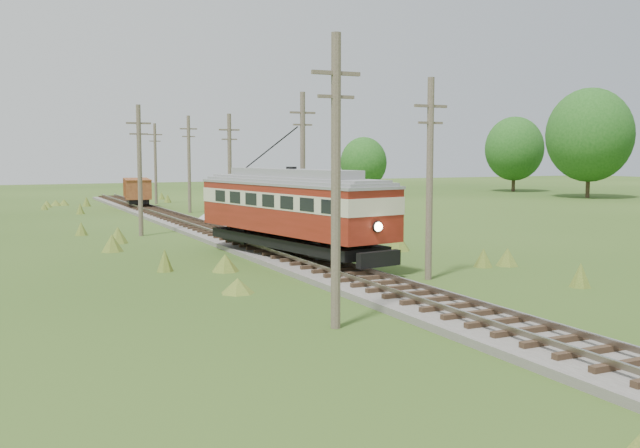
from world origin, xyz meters
TOP-DOWN VIEW (x-y plane):
  - railbed_main at (0.00, 34.00)m, footprint 3.60×96.00m
  - streetcar at (0.00, 25.24)m, footprint 5.41×13.69m
  - gondola at (0.00, 64.07)m, footprint 3.34×7.54m
  - gravel_pile at (3.04, 47.09)m, footprint 3.76×3.99m
  - utility_pole_r_2 at (3.30, 18.00)m, footprint 1.60×0.30m
  - utility_pole_r_3 at (3.20, 31.00)m, footprint 1.60×0.30m
  - utility_pole_r_4 at (3.00, 44.00)m, footprint 1.60×0.30m
  - utility_pole_r_5 at (3.40, 57.00)m, footprint 1.60×0.30m
  - utility_pole_r_6 at (3.20, 70.00)m, footprint 1.60×0.30m
  - utility_pole_l_a at (-4.20, 12.00)m, footprint 1.60×0.30m
  - utility_pole_l_b at (-4.50, 40.00)m, footprint 1.60×0.30m
  - tree_right_4 at (54.00, 58.00)m, footprint 10.50×10.50m
  - tree_right_5 at (56.00, 74.00)m, footprint 8.40×8.40m
  - tree_mid_b at (30.00, 72.00)m, footprint 5.88×5.88m

SIDE VIEW (x-z plane):
  - railbed_main at x=0.00m, z-range -0.09..0.48m
  - gravel_pile at x=3.04m, z-range -0.04..1.32m
  - gondola at x=0.00m, z-range 0.66..3.08m
  - streetcar at x=0.00m, z-range -0.27..5.91m
  - utility_pole_r_4 at x=3.00m, z-range 0.12..8.52m
  - tree_mid_b at x=30.00m, z-range 0.54..8.12m
  - utility_pole_r_2 at x=3.30m, z-range 0.12..8.72m
  - utility_pole_l_b at x=-4.50m, z-range 0.12..8.72m
  - utility_pole_r_6 at x=3.20m, z-range 0.12..8.82m
  - utility_pole_r_5 at x=3.40m, z-range 0.13..9.03m
  - utility_pole_r_3 at x=3.20m, z-range 0.13..9.13m
  - utility_pole_l_a at x=-4.20m, z-range 0.13..9.13m
  - tree_right_5 at x=56.00m, z-range 0.78..11.60m
  - tree_right_4 at x=54.00m, z-range 0.98..14.51m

